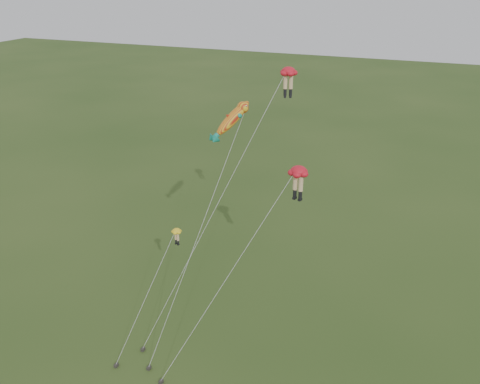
% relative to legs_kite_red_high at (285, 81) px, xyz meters
% --- Properties ---
extents(ground, '(300.00, 300.00, 0.00)m').
position_rel_legs_kite_red_high_xyz_m(ground, '(-5.80, -7.52, -20.54)').
color(ground, '#284217').
rests_on(ground, ground).
extents(legs_kite_red_high, '(9.76, 8.97, 21.53)m').
position_rel_legs_kite_red_high_xyz_m(legs_kite_red_high, '(0.00, 0.00, 0.00)').
color(legs_kite_red_high, red).
rests_on(legs_kite_red_high, ground).
extents(legs_kite_red_mid, '(8.18, 10.58, 14.64)m').
position_rel_legs_kite_red_high_xyz_m(legs_kite_red_mid, '(1.49, -1.06, -6.67)').
color(legs_kite_red_mid, red).
rests_on(legs_kite_red_mid, ground).
extents(legs_kite_yellow, '(3.39, 6.16, 9.71)m').
position_rel_legs_kite_red_high_xyz_m(legs_kite_yellow, '(-6.97, -5.04, -11.82)').
color(legs_kite_yellow, yellow).
rests_on(legs_kite_yellow, ground).
extents(fish_kite, '(5.50, 8.75, 19.52)m').
position_rel_legs_kite_red_high_xyz_m(fish_kite, '(-3.03, -2.45, -2.53)').
color(fish_kite, yellow).
rests_on(fish_kite, ground).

